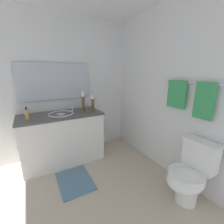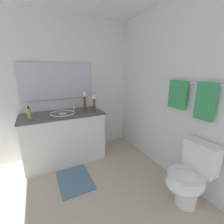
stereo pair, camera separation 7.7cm
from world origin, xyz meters
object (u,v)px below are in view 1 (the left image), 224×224
candle_holder_short (83,101)px  toilet (190,174)px  mirror (55,82)px  towel_near_vanity (177,94)px  sink_basin (61,116)px  towel_center (204,101)px  bath_mat (75,181)px  candle_holder_tall (93,103)px  vanity_cabinet (63,138)px  towel_bar (192,83)px  soap_bottle (27,114)px

candle_holder_short → toilet: bearing=22.9°
mirror → towel_near_vanity: 1.93m
sink_basin → towel_center: towel_center is taller
bath_mat → towel_near_vanity: bearing=67.9°
sink_basin → candle_holder_short: size_ratio=1.20×
towel_near_vanity → bath_mat: size_ratio=0.60×
toilet → towel_center: (-0.08, 0.20, 0.83)m
mirror → candle_holder_short: (0.24, 0.40, -0.33)m
candle_holder_tall → bath_mat: 1.25m
mirror → towel_center: size_ratio=2.82×
mirror → candle_holder_tall: (0.34, 0.54, -0.36)m
sink_basin → toilet: sink_basin is taller
vanity_cabinet → candle_holder_short: 0.72m
vanity_cabinet → towel_center: size_ratio=3.13×
candle_holder_short → towel_bar: towel_bar is taller
candle_holder_tall → candle_holder_short: candle_holder_short is taller
candle_holder_tall → towel_center: 1.66m
candle_holder_short → towel_bar: 1.69m
sink_basin → mirror: mirror is taller
vanity_cabinet → towel_bar: towel_bar is taller
vanity_cabinet → candle_holder_tall: bearing=83.7°
sink_basin → towel_near_vanity: towel_near_vanity is taller
mirror → towel_center: bearing=35.7°
candle_holder_short → toilet: size_ratio=0.45×
towel_bar → soap_bottle: bearing=-125.9°
towel_center → bath_mat: size_ratio=0.70×
sink_basin → soap_bottle: size_ratio=2.23×
toilet → towel_near_vanity: size_ratio=2.08×
mirror → towel_center: 2.22m
soap_bottle → towel_bar: towel_bar is taller
candle_holder_tall → candle_holder_short: size_ratio=0.81×
toilet → towel_center: bearing=112.2°
soap_bottle → towel_near_vanity: 2.12m
mirror → toilet: (1.88, 1.09, -0.99)m
sink_basin → towel_center: (1.52, 1.29, 0.39)m
candle_holder_tall → soap_bottle: size_ratio=1.52×
candle_holder_tall → towel_bar: bearing=31.3°
candle_holder_tall → candle_holder_short: bearing=-124.6°
toilet → soap_bottle: bearing=-135.0°
candle_holder_short → towel_center: size_ratio=0.80×
sink_basin → mirror: size_ratio=0.34×
towel_bar → bath_mat: (-0.71, -1.31, -1.38)m
towel_near_vanity → candle_holder_tall: bearing=-145.3°
towel_near_vanity → bath_mat: bearing=-112.1°
bath_mat → mirror: bearing=180.0°
toilet → candle_holder_tall: bearing=-160.3°
towel_center → towel_near_vanity: bearing=180.0°
sink_basin → bath_mat: 1.02m
vanity_cabinet → towel_near_vanity: (1.15, 1.29, 0.80)m
soap_bottle → toilet: bearing=45.0°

